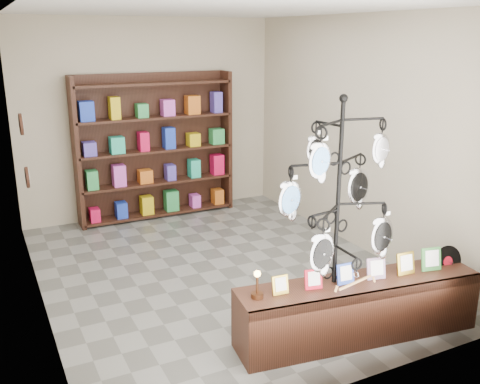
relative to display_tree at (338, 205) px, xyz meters
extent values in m
plane|color=slate|center=(-0.34, 1.86, -1.31)|extent=(5.00, 5.00, 0.00)
plane|color=#B1A38E|center=(-0.34, 4.36, 0.19)|extent=(4.00, 0.00, 4.00)
plane|color=#B1A38E|center=(-0.34, -0.64, 0.19)|extent=(4.00, 0.00, 4.00)
plane|color=#B1A38E|center=(-2.34, 1.86, 0.19)|extent=(0.00, 5.00, 5.00)
plane|color=#B1A38E|center=(1.66, 1.86, 0.19)|extent=(0.00, 5.00, 5.00)
plane|color=white|center=(-0.34, 1.86, 1.69)|extent=(5.00, 5.00, 0.00)
cylinder|color=black|center=(0.00, 0.00, -1.30)|extent=(0.53, 0.53, 0.03)
cylinder|color=black|center=(0.00, 0.00, -0.21)|extent=(0.04, 0.04, 2.21)
sphere|color=black|center=(0.00, 0.00, 0.92)|extent=(0.07, 0.07, 0.07)
ellipsoid|color=silver|center=(-0.03, 0.23, -0.62)|extent=(0.12, 0.05, 0.23)
cube|color=tan|center=(-0.01, -0.32, -0.61)|extent=(0.41, 0.11, 0.04)
cube|color=black|center=(0.23, -0.09, -1.03)|extent=(2.37, 0.79, 0.57)
cube|color=gold|center=(-0.56, 0.01, -0.66)|extent=(0.15, 0.07, 0.17)
cube|color=#B60E21|center=(-0.25, -0.03, -0.65)|extent=(0.17, 0.08, 0.18)
cube|color=#263FA5|center=(0.07, -0.07, -0.64)|extent=(0.18, 0.08, 0.19)
cube|color=#E54C33|center=(0.38, -0.12, -0.64)|extent=(0.19, 0.08, 0.20)
cube|color=gold|center=(0.70, -0.16, -0.63)|extent=(0.20, 0.09, 0.21)
cube|color=#337233|center=(0.98, -0.20, -0.63)|extent=(0.21, 0.09, 0.22)
cylinder|color=black|center=(1.23, -0.18, -0.71)|extent=(0.32, 0.11, 0.31)
cylinder|color=#B60E21|center=(1.23, -0.18, -0.71)|extent=(0.11, 0.04, 0.11)
cylinder|color=#442513|center=(-0.77, 0.04, -0.72)|extent=(0.11, 0.11, 0.04)
cylinder|color=#442513|center=(-0.77, 0.04, -0.62)|extent=(0.02, 0.02, 0.15)
sphere|color=#FFBF59|center=(-0.77, 0.04, -0.52)|extent=(0.06, 0.06, 0.06)
cube|color=black|center=(-0.34, 4.30, -0.21)|extent=(2.40, 0.04, 2.20)
cube|color=black|center=(-1.52, 4.14, -0.21)|extent=(0.06, 0.36, 2.20)
cube|color=black|center=(0.84, 4.14, -0.21)|extent=(0.06, 0.36, 2.20)
cube|color=black|center=(-0.34, 4.14, -1.26)|extent=(2.36, 0.36, 0.04)
cube|color=black|center=(-0.34, 4.14, -0.76)|extent=(2.36, 0.36, 0.03)
cube|color=black|center=(-0.34, 4.14, -0.26)|extent=(2.36, 0.36, 0.04)
cube|color=black|center=(-0.34, 4.14, 0.24)|extent=(2.36, 0.36, 0.04)
cube|color=black|center=(-0.34, 4.14, 0.74)|extent=(2.36, 0.36, 0.04)
cylinder|color=black|center=(-2.31, 2.66, 0.49)|extent=(0.03, 0.24, 0.24)
cylinder|color=black|center=(-2.31, 2.66, -0.11)|extent=(0.03, 0.24, 0.24)
camera|label=1|loc=(-2.74, -3.60, 1.42)|focal=40.00mm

